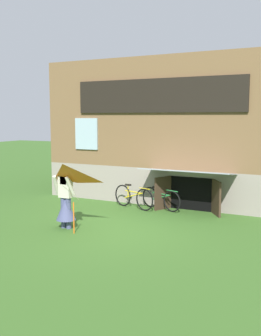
{
  "coord_description": "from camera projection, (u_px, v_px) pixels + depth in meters",
  "views": [
    {
      "loc": [
        4.82,
        -8.73,
        2.92
      ],
      "look_at": [
        0.03,
        1.02,
        1.51
      ],
      "focal_mm": 41.73,
      "sensor_mm": 36.0,
      "label": 1
    }
  ],
  "objects": [
    {
      "name": "ground_plane",
      "position": [
        113.0,
        229.0,
        10.26
      ],
      "size": [
        60.0,
        60.0,
        0.0
      ],
      "primitive_type": "plane",
      "color": "#386023"
    },
    {
      "name": "log_house",
      "position": [
        180.0,
        130.0,
        14.61
      ],
      "size": [
        8.51,
        5.61,
        4.88
      ],
      "color": "gray",
      "rests_on": "ground_plane"
    },
    {
      "name": "person",
      "position": [
        66.0,
        203.0,
        10.26
      ],
      "size": [
        0.61,
        0.53,
        1.65
      ],
      "rotation": [
        0.0,
        0.0,
        0.41
      ],
      "color": "#474C75",
      "rests_on": "ground_plane"
    },
    {
      "name": "kite",
      "position": [
        63.0,
        183.0,
        9.45
      ],
      "size": [
        1.1,
        1.19,
        1.64
      ],
      "color": "orange",
      "rests_on": "ground_plane"
    },
    {
      "name": "bicycle_green",
      "position": [
        161.0,
        199.0,
        12.41
      ],
      "size": [
        1.51,
        0.55,
        0.72
      ],
      "rotation": [
        0.0,
        0.0,
        -0.33
      ],
      "color": "black",
      "rests_on": "ground_plane"
    },
    {
      "name": "bicycle_yellow",
      "position": [
        133.0,
        197.0,
        12.57
      ],
      "size": [
        1.61,
        0.57,
        0.77
      ],
      "rotation": [
        0.0,
        0.0,
        -0.32
      ],
      "color": "black",
      "rests_on": "ground_plane"
    }
  ]
}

